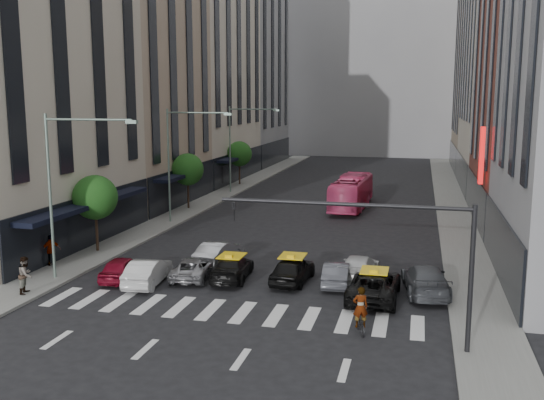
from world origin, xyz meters
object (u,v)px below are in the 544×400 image
Objects in this scene: streetlamp_near at (65,175)px; streetlamp_far at (239,138)px; bus at (352,192)px; car_white_front at (148,272)px; pedestrian_far at (51,250)px; pedestrian_near at (26,275)px; taxi_left at (232,268)px; taxi_center at (293,269)px; motorcycle at (360,323)px; car_red at (122,268)px; streetlamp_mid at (180,150)px.

streetlamp_far is at bearing 90.00° from streetlamp_near.
streetlamp_far is (0.00, 32.00, 0.00)m from streetlamp_near.
streetlamp_near is 29.23m from bus.
pedestrian_far is at bearing -19.65° from car_white_front.
car_white_front is 2.26× the size of pedestrian_near.
streetlamp_near is 1.97× the size of taxi_left.
motorcycle is at bearing 128.01° from taxi_center.
car_red is 5.05m from pedestrian_near.
taxi_center is (11.94, 2.67, -5.17)m from streetlamp_near.
bus reaches higher than car_red.
car_red is at bearing 14.57° from taxi_center.
streetlamp_mid is 1.00× the size of streetlamp_far.
car_white_front is at bearing -74.12° from streetlamp_mid.
streetlamp_near is 4.72× the size of pedestrian_near.
taxi_center is at bearing 137.95° from pedestrian_far.
motorcycle is at bearing -12.79° from streetlamp_near.
streetlamp_mid is 2.09× the size of car_white_front.
streetlamp_near reaches higher than pedestrian_far.
pedestrian_far is at bearing -100.45° from streetlamp_mid.
car_white_front is (4.42, 0.46, -5.20)m from streetlamp_near.
streetlamp_near is at bearing 10.26° from taxi_left.
car_red is 0.90× the size of car_white_front.
taxi_left is at bearing 15.86° from streetlamp_near.
bus is 28.26m from pedestrian_far.
pedestrian_far is (-5.20, 1.21, 0.41)m from car_red.
pedestrian_near reaches higher than pedestrian_far.
streetlamp_near is 0.84× the size of bus.
taxi_left is 1.06× the size of taxi_center.
streetlamp_near is at bearing -90.00° from streetlamp_far.
bus reaches higher than pedestrian_near.
car_red is 14.36m from motorcycle.
streetlamp_mid reaches higher than car_white_front.
pedestrian_far reaches higher than taxi_left.
taxi_center reaches higher than taxi_left.
car_red is 6.10m from taxi_left.
pedestrian_far is at bearing -35.70° from motorcycle.
motorcycle is (11.81, -4.15, -0.29)m from car_white_front.
taxi_center is at bearing 91.18° from bus.
car_red is 1.84m from car_white_front.
car_white_front is at bearing 5.97° from streetlamp_near.
taxi_center is (11.94, -29.33, -5.17)m from streetlamp_far.
bus is 5.83× the size of pedestrian_far.
car_white_front is 0.94× the size of taxi_left.
car_red is (2.64, -15.07, -5.25)m from streetlamp_mid.
pedestrian_far is at bearing 6.08° from taxi_center.
streetlamp_near reaches higher than car_red.
car_white_front is 2.34× the size of pedestrian_far.
streetlamp_near reaches higher than taxi_left.
motorcycle is at bearing 118.63° from pedestrian_far.
motorcycle is at bearing -50.49° from streetlamp_mid.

